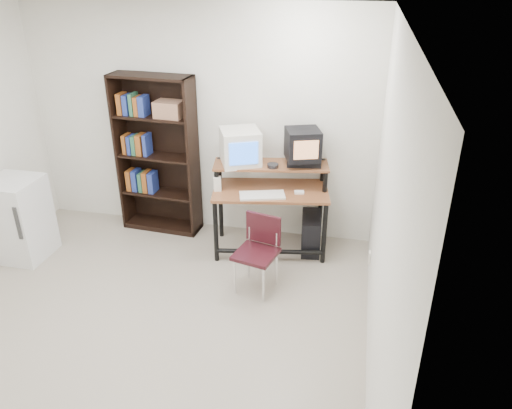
% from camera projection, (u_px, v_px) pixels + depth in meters
% --- Properties ---
extents(floor, '(4.00, 4.00, 0.01)m').
position_uv_depth(floor, '(138.00, 329.00, 4.44)').
color(floor, '#A89D8B').
rests_on(floor, ground).
extents(ceiling, '(4.00, 4.00, 0.01)m').
position_uv_depth(ceiling, '(96.00, 19.00, 3.28)').
color(ceiling, white).
rests_on(ceiling, back_wall).
extents(back_wall, '(4.00, 0.01, 2.60)m').
position_uv_depth(back_wall, '(199.00, 123.00, 5.61)').
color(back_wall, white).
rests_on(back_wall, floor).
extents(right_wall, '(0.01, 4.00, 2.60)m').
position_uv_depth(right_wall, '(384.00, 223.00, 3.49)').
color(right_wall, white).
rests_on(right_wall, floor).
extents(computer_desk, '(1.32, 0.82, 0.98)m').
position_uv_depth(computer_desk, '(271.00, 192.00, 5.39)').
color(computer_desk, brown).
rests_on(computer_desk, floor).
extents(crt_monitor, '(0.52, 0.52, 0.38)m').
position_uv_depth(crt_monitor, '(240.00, 147.00, 5.30)').
color(crt_monitor, silver).
rests_on(crt_monitor, computer_desk).
extents(vcr, '(0.39, 0.31, 0.08)m').
position_uv_depth(vcr, '(304.00, 161.00, 5.33)').
color(vcr, black).
rests_on(vcr, computer_desk).
extents(crt_tv, '(0.43, 0.43, 0.32)m').
position_uv_depth(crt_tv, '(303.00, 145.00, 5.22)').
color(crt_tv, black).
rests_on(crt_tv, vcr).
extents(cd_spindle, '(0.14, 0.14, 0.05)m').
position_uv_depth(cd_spindle, '(273.00, 166.00, 5.25)').
color(cd_spindle, '#26262B').
rests_on(cd_spindle, computer_desk).
extents(keyboard, '(0.51, 0.33, 0.03)m').
position_uv_depth(keyboard, '(262.00, 196.00, 5.20)').
color(keyboard, silver).
rests_on(keyboard, computer_desk).
extents(mousepad, '(0.23, 0.19, 0.01)m').
position_uv_depth(mousepad, '(301.00, 194.00, 5.26)').
color(mousepad, black).
rests_on(mousepad, computer_desk).
extents(mouse, '(0.11, 0.08, 0.03)m').
position_uv_depth(mouse, '(299.00, 193.00, 5.26)').
color(mouse, white).
rests_on(mouse, mousepad).
extents(desk_speaker, '(0.10, 0.10, 0.17)m').
position_uv_depth(desk_speaker, '(217.00, 184.00, 5.30)').
color(desk_speaker, silver).
rests_on(desk_speaker, computer_desk).
extents(pc_tower, '(0.25, 0.47, 0.42)m').
position_uv_depth(pc_tower, '(311.00, 233.00, 5.56)').
color(pc_tower, black).
rests_on(pc_tower, floor).
extents(school_chair, '(0.46, 0.46, 0.76)m').
position_uv_depth(school_chair, '(259.00, 246.00, 4.82)').
color(school_chair, black).
rests_on(school_chair, floor).
extents(bookshelf, '(0.94, 0.37, 1.85)m').
position_uv_depth(bookshelf, '(158.00, 153.00, 5.73)').
color(bookshelf, black).
rests_on(bookshelf, floor).
extents(mini_fridge, '(0.54, 0.56, 0.90)m').
position_uv_depth(mini_fridge, '(19.00, 219.00, 5.35)').
color(mini_fridge, silver).
rests_on(mini_fridge, floor).
extents(wall_outlet, '(0.02, 0.08, 0.12)m').
position_uv_depth(wall_outlet, '(369.00, 257.00, 4.94)').
color(wall_outlet, beige).
rests_on(wall_outlet, right_wall).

